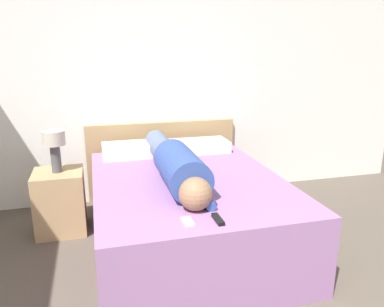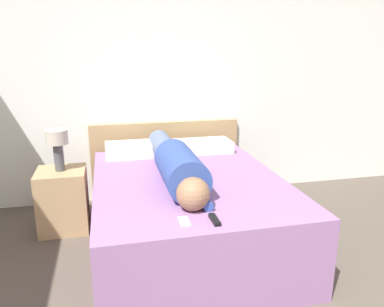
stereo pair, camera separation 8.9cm
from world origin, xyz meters
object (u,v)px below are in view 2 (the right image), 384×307
Objects in this scene: person_lying at (176,164)px; pillow_near_headboard at (137,149)px; nightstand at (63,200)px; cell_phone at (184,222)px; table_lamp at (57,143)px; tv_remote at (215,220)px; bed at (188,211)px; pillow_second at (202,146)px.

pillow_near_headboard is (-0.24, 0.80, -0.07)m from person_lying.
nightstand is 1.19m from person_lying.
cell_phone is at bearing -84.69° from pillow_near_headboard.
tv_remote is at bearing -52.55° from table_lamp.
pillow_near_headboard is at bearing 107.00° from person_lying.
tv_remote is at bearing -8.53° from cell_phone.
tv_remote is 1.15× the size of cell_phone.
bed is at bearing -66.01° from pillow_near_headboard.
pillow_near_headboard is at bearing 18.59° from table_lamp.
cell_phone reaches higher than nightstand.
person_lying reaches higher than bed.
cell_phone is (-0.20, -0.80, 0.31)m from bed.
nightstand is 0.84m from pillow_near_headboard.
table_lamp is (0.00, 0.00, 0.54)m from nightstand.
pillow_near_headboard is 1.64m from tv_remote.
bed is 1.18× the size of person_lying.
pillow_second is (1.39, 0.24, 0.37)m from nightstand.
pillow_second is 3.90× the size of tv_remote.
person_lying is at bearing -171.09° from bed.
table_lamp is 2.50× the size of tv_remote.
table_lamp is at bearing -161.41° from pillow_near_headboard.
nightstand is 1.52× the size of table_lamp.
bed is at bearing 8.91° from person_lying.
pillow_second reaches higher than tv_remote.
nightstand is 0.34× the size of person_lying.
pillow_near_headboard is 1.05× the size of pillow_second.
pillow_near_headboard is at bearing 101.71° from tv_remote.
pillow_second is (0.43, 0.80, -0.08)m from person_lying.
bed is at bearing 88.97° from tv_remote.
pillow_second reaches higher than cell_phone.
table_lamp is 0.64× the size of pillow_second.
nightstand is at bearing 0.00° from table_lamp.
nightstand is 3.80× the size of tv_remote.
pillow_second is 1.64m from tv_remote.
nightstand is (-1.06, 0.54, -0.02)m from bed.
tv_remote reaches higher than nightstand.
person_lying is 2.72× the size of pillow_near_headboard.
cell_phone is at bearing -57.27° from table_lamp.
table_lamp is 2.88× the size of cell_phone.
nightstand is 0.97× the size of pillow_second.
table_lamp is 0.77m from pillow_near_headboard.
cell_phone is (0.86, -1.34, 0.32)m from nightstand.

